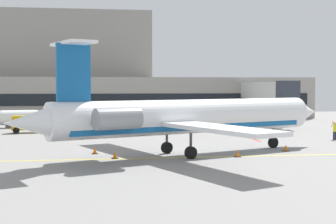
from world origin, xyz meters
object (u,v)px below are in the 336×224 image
belt_loader (125,122)px  marshaller (335,130)px  fuel_tank (19,118)px  baggage_tug (252,121)px  pushback_tractor (25,125)px  regional_jet (185,117)px

belt_loader → marshaller: bearing=-38.0°
fuel_tank → marshaller: (33.00, -18.91, -0.32)m
fuel_tank → marshaller: fuel_tank is taller
baggage_tug → pushback_tractor: baggage_tug is taller
baggage_tug → fuel_tank: bearing=170.8°
regional_jet → baggage_tug: size_ratio=6.38×
marshaller → pushback_tractor: bearing=159.7°
belt_loader → fuel_tank: bearing=165.4°
baggage_tug → marshaller: 14.74m
baggage_tug → belt_loader: bearing=175.5°
pushback_tractor → belt_loader: size_ratio=0.87×
fuel_tank → marshaller: size_ratio=3.18×
pushback_tractor → baggage_tug: bearing=5.4°
regional_jet → baggage_tug: bearing=61.2°
baggage_tug → belt_loader: (-15.83, 1.25, -0.05)m
baggage_tug → fuel_tank: 29.45m
regional_jet → pushback_tractor: bearing=125.7°
regional_jet → fuel_tank: regional_jet is taller
regional_jet → belt_loader: bearing=97.4°
baggage_tug → belt_loader: size_ratio=0.99×
baggage_tug → fuel_tank: fuel_tank is taller
marshaller → regional_jet: bearing=-152.0°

